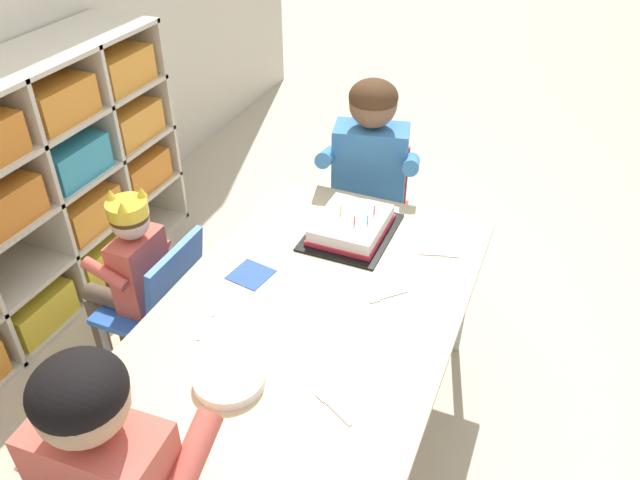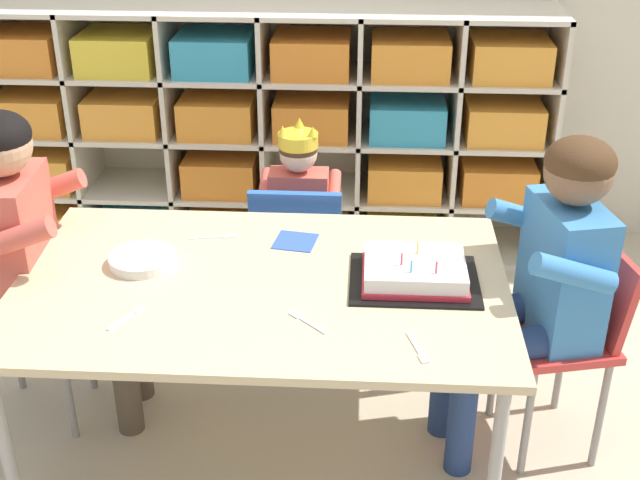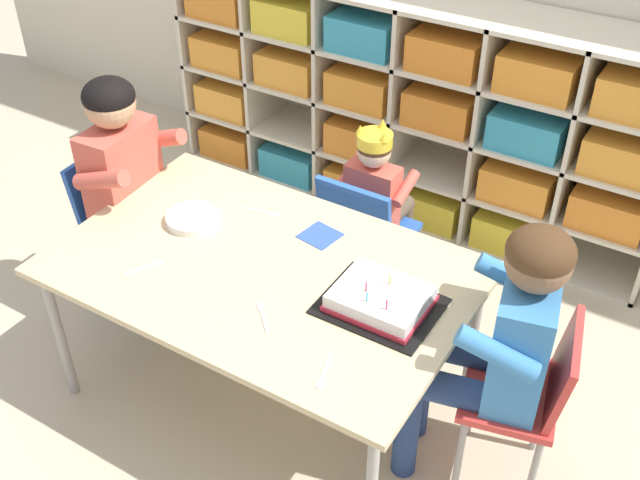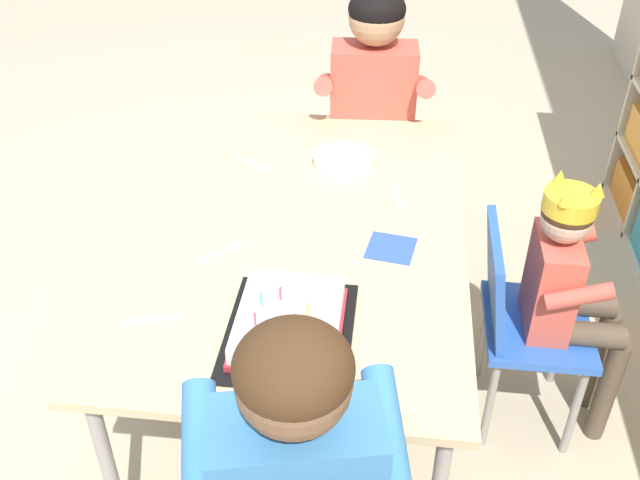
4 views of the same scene
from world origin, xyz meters
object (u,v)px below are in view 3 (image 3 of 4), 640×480
Objects in this scene: activity_table at (263,275)px; paper_plate_stack at (193,219)px; classroom_chair_adult_side at (121,217)px; guest_at_table_side at (502,334)px; child_with_crown at (377,190)px; fork_near_cake_tray at (147,267)px; birthday_cake_on_tray at (380,300)px; fork_near_child_seat at (263,315)px; fork_at_table_front_edge at (264,212)px; classroom_chair_guest_side at (528,391)px; fork_by_napkin at (323,374)px; adult_helper_seated at (135,178)px; classroom_chair_blue at (363,230)px.

paper_plate_stack is (-0.36, 0.08, 0.06)m from activity_table.
guest_at_table_side is (1.62, -0.05, 0.20)m from classroom_chair_adult_side.
child_with_crown reaches higher than fork_near_cake_tray.
birthday_cake_on_tray is 3.36× the size of fork_near_child_seat.
fork_near_child_seat and fork_at_table_front_edge have the same top height.
child_with_crown is at bearing -138.23° from classroom_chair_guest_side.
guest_at_table_side reaches higher than fork_by_napkin.
activity_table is at bearing -103.49° from classroom_chair_adult_side.
fork_near_child_seat is at bearing -116.13° from adult_helper_seated.
child_with_crown is at bearing -58.97° from classroom_chair_adult_side.
child_with_crown is 6.24× the size of fork_by_napkin.
fork_near_cake_tray is 0.76m from fork_by_napkin.
classroom_chair_blue is at bearing -132.06° from fork_at_table_front_edge.
child_with_crown is 0.53m from fork_at_table_front_edge.
guest_at_table_side is 5.25× the size of paper_plate_stack.
activity_table is 0.74m from child_with_crown.
child_with_crown reaches higher than classroom_chair_guest_side.
guest_at_table_side is (0.76, -0.53, 0.24)m from classroom_chair_blue.
classroom_chair_adult_side is 1.63m from guest_at_table_side.
child_with_crown reaches higher than birthday_cake_on_tray.
adult_helper_seated is at bearing -103.95° from classroom_chair_guest_side.
activity_table is 0.93m from classroom_chair_guest_side.
fork_near_cake_tray is at bearing -83.59° from paper_plate_stack.
classroom_chair_blue is 0.63× the size of adult_helper_seated.
classroom_chair_adult_side is (-0.86, -0.48, 0.04)m from classroom_chair_blue.
adult_helper_seated reaches higher than classroom_chair_adult_side.
classroom_chair_guest_side is (1.72, -0.03, -0.01)m from classroom_chair_adult_side.
guest_at_table_side is at bearing 139.86° from child_with_crown.
classroom_chair_blue reaches higher than activity_table.
fork_near_child_seat is at bearing 51.58° from fork_by_napkin.
fork_near_child_seat is (0.09, -0.82, 0.22)m from classroom_chair_blue.
paper_plate_stack is at bearing -164.82° from fork_near_child_seat.
adult_helper_seated reaches higher than classroom_chair_guest_side.
fork_by_napkin is (-0.38, -0.40, -0.01)m from guest_at_table_side.
child_with_crown is (0.00, 0.11, 0.13)m from classroom_chair_blue.
guest_at_table_side is 1.17m from paper_plate_stack.
classroom_chair_adult_side is 5.58× the size of fork_near_cake_tray.
fork_by_napkin is at bearing -55.86° from guest_at_table_side.
classroom_chair_adult_side is 0.50m from paper_plate_stack.
classroom_chair_blue is 1.00m from classroom_chair_guest_side.
classroom_chair_blue is 3.37× the size of paper_plate_stack.
paper_plate_stack is (-0.41, -0.65, 0.11)m from child_with_crown.
guest_at_table_side reaches higher than fork_near_child_seat.
classroom_chair_blue is 0.75m from birthday_cake_on_tray.
classroom_chair_guest_side is at bearing 133.22° from fork_near_cake_tray.
fork_near_cake_tray is 0.88× the size of fork_at_table_front_edge.
adult_helper_seated is at bearing 37.99° from child_with_crown.
classroom_chair_adult_side is 0.68× the size of guest_at_table_side.
classroom_chair_adult_side is (-0.81, 0.14, -0.14)m from activity_table.
activity_table is 0.25m from fork_near_child_seat.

